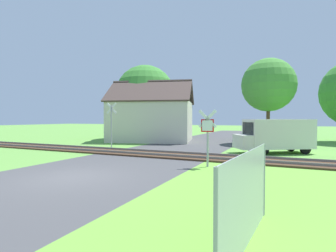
{
  "coord_description": "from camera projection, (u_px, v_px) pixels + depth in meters",
  "views": [
    {
      "loc": [
        7.56,
        -7.67,
        2.29
      ],
      "look_at": [
        0.5,
        7.94,
        1.8
      ],
      "focal_mm": 28.0,
      "sensor_mm": 36.0,
      "label": 1
    }
  ],
  "objects": [
    {
      "name": "crossing_sign_far",
      "position": [
        111.0,
        122.0,
        20.24
      ],
      "size": [
        0.88,
        0.16,
        3.53
      ],
      "rotation": [
        0.0,
        0.0,
        0.08
      ],
      "color": "#9E9EA5",
      "rests_on": "ground"
    },
    {
      "name": "tree_left",
      "position": [
        145.0,
        95.0,
        29.74
      ],
      "size": [
        6.68,
        6.68,
        8.32
      ],
      "color": "#513823",
      "rests_on": "ground"
    },
    {
      "name": "road_asphalt",
      "position": [
        105.0,
        168.0,
        11.99
      ],
      "size": [
        7.3,
        80.0,
        0.01
      ],
      "primitive_type": "cube",
      "color": "#424244",
      "rests_on": "ground"
    },
    {
      "name": "fence_panel",
      "position": [
        247.0,
        199.0,
        4.7
      ],
      "size": [
        0.37,
        3.43,
        1.7
      ],
      "rotation": [
        0.0,
        0.0,
        1.48
      ],
      "color": "#9E9EA5",
      "rests_on": "ground"
    },
    {
      "name": "mail_truck",
      "position": [
        276.0,
        134.0,
        17.25
      ],
      "size": [
        5.14,
        4.17,
        2.24
      ],
      "rotation": [
        0.0,
        0.0,
        2.13
      ],
      "color": "silver",
      "rests_on": "ground"
    },
    {
      "name": "rail_track",
      "position": [
        154.0,
        154.0,
        16.48
      ],
      "size": [
        60.0,
        2.6,
        0.22
      ],
      "color": "#422D1E",
      "rests_on": "ground"
    },
    {
      "name": "house",
      "position": [
        152.0,
        120.0,
        26.87
      ],
      "size": [
        9.67,
        8.63,
        6.21
      ],
      "rotation": [
        0.0,
        0.0,
        0.27
      ],
      "color": "beige",
      "rests_on": "ground"
    },
    {
      "name": "tree_right",
      "position": [
        268.0,
        85.0,
        23.75
      ],
      "size": [
        4.82,
        4.82,
        7.74
      ],
      "color": "#513823",
      "rests_on": "ground"
    },
    {
      "name": "ground_plane",
      "position": [
        72.0,
        177.0,
        10.16
      ],
      "size": [
        160.0,
        160.0,
        0.0
      ],
      "primitive_type": "plane",
      "color": "#5B933D"
    },
    {
      "name": "grass_verge",
      "position": [
        238.0,
        225.0,
        5.6
      ],
      "size": [
        6.0,
        20.0,
        0.01
      ],
      "primitive_type": "cube",
      "color": "#64A237",
      "rests_on": "ground"
    },
    {
      "name": "stop_sign_near",
      "position": [
        208.0,
        132.0,
        12.31
      ],
      "size": [
        0.88,
        0.16,
        2.71
      ],
      "rotation": [
        0.0,
        0.0,
        3.22
      ],
      "color": "#9E9EA5",
      "rests_on": "ground"
    }
  ]
}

